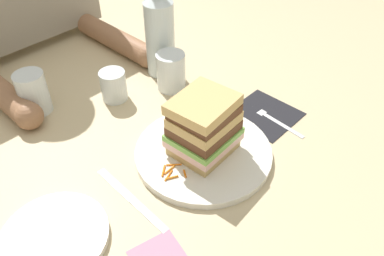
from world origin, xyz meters
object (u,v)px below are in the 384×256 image
fork (272,118)px  water_bottle (160,34)px  side_plate (55,237)px  empty_tumbler_1 (114,86)px  napkin_dark (264,114)px  juice_glass (171,73)px  main_plate (203,152)px  sandwich (203,126)px  knife (133,200)px  empty_tumbler_0 (33,93)px

fork → water_bottle: 0.35m
water_bottle → side_plate: 0.55m
empty_tumbler_1 → napkin_dark: bearing=-56.9°
juice_glass → napkin_dark: bearing=-73.4°
napkin_dark → water_bottle: water_bottle is taller
main_plate → empty_tumbler_1: size_ratio=3.78×
sandwich → empty_tumbler_1: size_ratio=1.78×
juice_glass → water_bottle: 0.11m
knife → empty_tumbler_1: bearing=57.3°
water_bottle → sandwich: bearing=-118.8°
napkin_dark → juice_glass: bearing=106.6°
main_plate → sandwich: 0.07m
main_plate → fork: bearing=-11.2°
main_plate → juice_glass: size_ratio=2.97×
sandwich → water_bottle: 0.34m
empty_tumbler_0 → napkin_dark: bearing=-48.6°
napkin_dark → empty_tumbler_0: 0.53m
napkin_dark → water_bottle: 0.33m
empty_tumbler_0 → empty_tumbler_1: size_ratio=1.34×
empty_tumbler_1 → empty_tumbler_0: bearing=148.4°
fork → knife: size_ratio=0.83×
main_plate → side_plate: size_ratio=1.55×
water_bottle → juice_glass: bearing=-115.4°
sandwich → side_plate: 0.33m
juice_glass → side_plate: 0.48m
fork → napkin_dark: bearing=85.8°
knife → water_bottle: size_ratio=0.81×
main_plate → water_bottle: 0.35m
water_bottle → knife: bearing=-140.4°
juice_glass → main_plate: bearing=-119.8°
main_plate → napkin_dark: (0.20, -0.02, -0.01)m
main_plate → fork: 0.20m
water_bottle → empty_tumbler_1: (-0.16, -0.00, -0.07)m
water_bottle → empty_tumbler_1: bearing=-178.5°
water_bottle → empty_tumbler_0: water_bottle is taller
sandwich → napkin_dark: sandwich is taller
fork → juice_glass: bearing=104.9°
sandwich → fork: (0.20, -0.04, -0.07)m
sandwich → knife: sandwich is taller
napkin_dark → knife: same height
main_plate → juice_glass: bearing=60.2°
main_plate → empty_tumbler_1: bearing=90.2°
main_plate → knife: bearing=175.8°
main_plate → empty_tumbler_1: empty_tumbler_1 is taller
fork → knife: fork is taller
knife → empty_tumbler_1: empty_tumbler_1 is taller
napkin_dark → juice_glass: (-0.07, 0.24, 0.04)m
water_bottle → side_plate: bearing=-152.8°
main_plate → side_plate: 0.32m
sandwich → empty_tumbler_1: 0.29m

